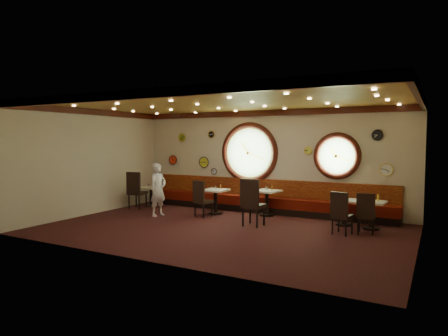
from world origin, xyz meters
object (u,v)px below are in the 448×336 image
chair_e (366,211)px  condiment_a_salt (148,185)px  table_a (151,194)px  chair_d (341,210)px  condiment_c_salt (266,188)px  chair_a (136,188)px  condiment_b_pepper (216,187)px  condiment_e_bottle (378,197)px  table_d (343,209)px  condiment_d_bottle (347,196)px  table_c (267,200)px  condiment_c_pepper (268,189)px  condiment_d_pepper (344,197)px  table_b (215,198)px  waiter (158,190)px  condiment_e_pepper (372,199)px  chair_c (252,199)px  condiment_a_pepper (150,186)px  table_e (371,212)px  condiment_b_salt (216,188)px  chair_b (201,196)px  condiment_c_bottle (272,187)px  condiment_a_bottle (155,185)px  condiment_e_salt (368,199)px  condiment_d_salt (342,198)px  condiment_b_bottle (221,187)px

chair_e → condiment_a_salt: (-7.27, 0.82, 0.14)m
table_a → chair_d: 6.74m
condiment_c_salt → chair_a: bearing=-166.8°
condiment_b_pepper → condiment_e_bottle: 4.67m
table_d → condiment_d_bottle: size_ratio=4.08×
table_c → condiment_c_pepper: size_ratio=8.09×
condiment_b_pepper → condiment_d_pepper: size_ratio=1.01×
table_b → chair_e: (4.49, -0.61, 0.10)m
condiment_d_bottle → waiter: waiter is taller
table_c → condiment_e_pepper: size_ratio=8.44×
chair_c → condiment_c_salt: (-0.27, 1.64, 0.11)m
table_b → condiment_a_salt: 2.80m
table_d → condiment_a_pepper: size_ratio=7.58×
table_e → condiment_b_salt: condiment_b_salt is taller
chair_b → condiment_c_pepper: 1.99m
condiment_a_pepper → condiment_c_bottle: (4.27, 0.43, 0.15)m
condiment_c_pepper → condiment_d_pepper: 2.32m
chair_c → condiment_d_pepper: chair_c is taller
chair_e → condiment_c_salt: bearing=155.0°
table_c → condiment_a_bottle: (-4.06, -0.16, 0.24)m
condiment_d_pepper → condiment_d_bottle: condiment_d_bottle is taller
condiment_d_bottle → table_b: bearing=-176.7°
condiment_e_salt → table_b: bearing=-179.5°
condiment_b_salt → condiment_d_pepper: condiment_b_salt is taller
table_d → chair_d: size_ratio=1.10×
chair_d → chair_e: size_ratio=1.03×
condiment_a_salt → chair_e: bearing=-6.4°
table_e → condiment_c_salt: condiment_c_salt is taller
chair_e → condiment_b_pepper: (-4.49, 0.64, 0.24)m
table_a → chair_e: 7.21m
chair_b → condiment_a_salt: bearing=177.2°
chair_b → condiment_d_bottle: size_ratio=3.87×
condiment_b_salt → condiment_c_pepper: size_ratio=0.87×
condiment_d_bottle → chair_b: bearing=-167.8°
condiment_a_salt → condiment_d_pepper: bearing=-0.4°
condiment_d_salt → condiment_b_pepper: bearing=-177.6°
chair_b → condiment_c_bottle: size_ratio=4.28×
condiment_a_salt → chair_b: bearing=-17.7°
chair_a → chair_c: (4.49, -0.65, 0.02)m
condiment_c_salt → condiment_a_bottle: size_ratio=0.77×
condiment_a_salt → condiment_a_bottle: bearing=24.9°
table_c → condiment_d_pepper: size_ratio=7.22×
chair_a → condiment_b_bottle: bearing=5.6°
chair_a → condiment_a_pepper: chair_a is taller
condiment_d_bottle → condiment_c_bottle: bearing=170.7°
table_c → chair_b: bearing=-145.2°
condiment_a_pepper → table_b: bearing=-3.5°
condiment_a_pepper → condiment_d_pepper: size_ratio=0.82×
table_b → chair_d: size_ratio=1.18×
condiment_c_pepper → waiter: bearing=-151.6°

